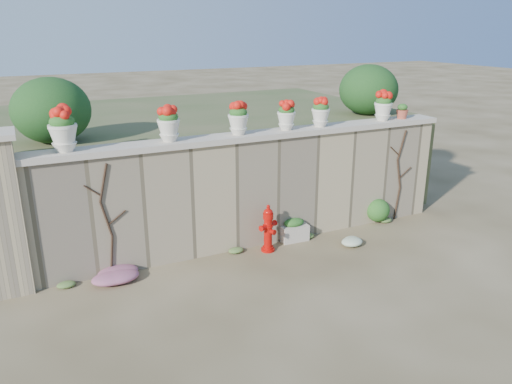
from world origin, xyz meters
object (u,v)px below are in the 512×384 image
terracotta_pot (402,112)px  planter_box (294,230)px  urn_pot_0 (63,130)px  fire_hydrant (268,228)px

terracotta_pot → planter_box: bearing=-174.6°
planter_box → urn_pot_0: size_ratio=0.82×
urn_pot_0 → terracotta_pot: bearing=0.0°
urn_pot_0 → fire_hydrant: bearing=-8.2°
urn_pot_0 → terracotta_pot: (6.49, 0.00, -0.19)m
fire_hydrant → planter_box: size_ratio=1.63×
fire_hydrant → planter_box: bearing=-4.1°
fire_hydrant → urn_pot_0: size_ratio=1.33×
planter_box → terracotta_pot: size_ratio=1.86×
fire_hydrant → urn_pot_0: 3.80m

